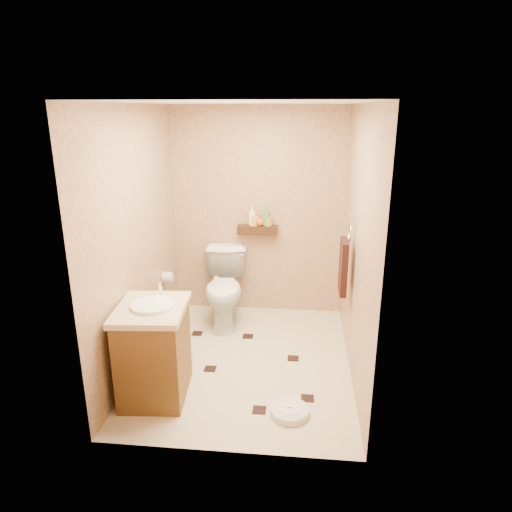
# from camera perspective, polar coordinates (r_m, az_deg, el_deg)

# --- Properties ---
(ground) EXTENTS (2.50, 2.50, 0.00)m
(ground) POSITION_cam_1_polar(r_m,az_deg,el_deg) (4.58, -1.28, -12.95)
(ground) COLOR beige
(ground) RESTS_ON ground
(wall_back) EXTENTS (2.00, 0.04, 2.40)m
(wall_back) POSITION_cam_1_polar(r_m,az_deg,el_deg) (5.30, 0.28, 5.38)
(wall_back) COLOR tan
(wall_back) RESTS_ON ground
(wall_front) EXTENTS (2.00, 0.04, 2.40)m
(wall_front) POSITION_cam_1_polar(r_m,az_deg,el_deg) (2.93, -4.42, -5.24)
(wall_front) COLOR tan
(wall_front) RESTS_ON ground
(wall_left) EXTENTS (0.04, 2.50, 2.40)m
(wall_left) POSITION_cam_1_polar(r_m,az_deg,el_deg) (4.33, -14.64, 1.93)
(wall_left) COLOR tan
(wall_left) RESTS_ON ground
(wall_right) EXTENTS (0.04, 2.50, 2.40)m
(wall_right) POSITION_cam_1_polar(r_m,az_deg,el_deg) (4.10, 12.62, 1.17)
(wall_right) COLOR tan
(wall_right) RESTS_ON ground
(ceiling) EXTENTS (2.00, 2.50, 0.02)m
(ceiling) POSITION_cam_1_polar(r_m,az_deg,el_deg) (3.93, -1.53, 18.63)
(ceiling) COLOR silver
(ceiling) RESTS_ON wall_back
(wall_shelf) EXTENTS (0.46, 0.14, 0.10)m
(wall_shelf) POSITION_cam_1_polar(r_m,az_deg,el_deg) (5.27, 0.19, 3.28)
(wall_shelf) COLOR #361F0E
(wall_shelf) RESTS_ON wall_back
(floor_accents) EXTENTS (1.31, 1.37, 0.01)m
(floor_accents) POSITION_cam_1_polar(r_m,az_deg,el_deg) (4.52, -0.73, -13.39)
(floor_accents) COLOR black
(floor_accents) RESTS_ON ground
(toilet) EXTENTS (0.55, 0.86, 0.83)m
(toilet) POSITION_cam_1_polar(r_m,az_deg,el_deg) (5.18, -3.91, -4.05)
(toilet) COLOR white
(toilet) RESTS_ON ground
(vanity) EXTENTS (0.61, 0.71, 0.95)m
(vanity) POSITION_cam_1_polar(r_m,az_deg,el_deg) (4.00, -12.62, -11.38)
(vanity) COLOR brown
(vanity) RESTS_ON ground
(bathroom_scale) EXTENTS (0.37, 0.37, 0.06)m
(bathroom_scale) POSITION_cam_1_polar(r_m,az_deg,el_deg) (3.89, 4.19, -18.79)
(bathroom_scale) COLOR silver
(bathroom_scale) RESTS_ON ground
(toilet_brush) EXTENTS (0.11, 0.11, 0.49)m
(toilet_brush) POSITION_cam_1_polar(r_m,az_deg,el_deg) (5.51, -4.83, -5.42)
(toilet_brush) COLOR #1A6A5D
(toilet_brush) RESTS_ON ground
(towel_ring) EXTENTS (0.12, 0.30, 0.76)m
(towel_ring) POSITION_cam_1_polar(r_m,az_deg,el_deg) (4.40, 10.92, -1.03)
(towel_ring) COLOR silver
(towel_ring) RESTS_ON wall_right
(toilet_paper) EXTENTS (0.12, 0.11, 0.12)m
(toilet_paper) POSITION_cam_1_polar(r_m,az_deg,el_deg) (5.08, -11.01, -2.57)
(toilet_paper) COLOR silver
(toilet_paper) RESTS_ON wall_left
(bottle_a) EXTENTS (0.11, 0.11, 0.23)m
(bottle_a) POSITION_cam_1_polar(r_m,az_deg,el_deg) (5.23, -0.46, 5.03)
(bottle_a) COLOR white
(bottle_a) RESTS_ON wall_shelf
(bottle_b) EXTENTS (0.11, 0.11, 0.17)m
(bottle_b) POSITION_cam_1_polar(r_m,az_deg,el_deg) (5.24, -0.36, 4.74)
(bottle_b) COLOR gold
(bottle_b) RESTS_ON wall_shelf
(bottle_c) EXTENTS (0.14, 0.14, 0.13)m
(bottle_c) POSITION_cam_1_polar(r_m,az_deg,el_deg) (5.24, 0.50, 4.49)
(bottle_c) COLOR #D74619
(bottle_c) RESTS_ON wall_shelf
(bottle_d) EXTENTS (0.12, 0.12, 0.23)m
(bottle_d) POSITION_cam_1_polar(r_m,az_deg,el_deg) (5.22, 1.27, 5.00)
(bottle_d) COLOR #419431
(bottle_d) RESTS_ON wall_shelf
(bottle_e) EXTENTS (0.10, 0.10, 0.16)m
(bottle_e) POSITION_cam_1_polar(r_m,az_deg,el_deg) (5.23, 1.52, 4.61)
(bottle_e) COLOR #DC8E49
(bottle_e) RESTS_ON wall_shelf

